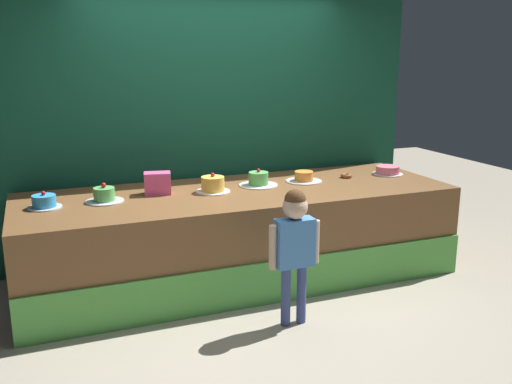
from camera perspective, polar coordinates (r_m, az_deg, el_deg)
name	(u,v)px	position (r m, az deg, el deg)	size (l,w,h in m)	color
ground_plane	(267,304)	(4.63, 1.07, -11.25)	(12.00, 12.00, 0.00)	#ADA38E
stage_platform	(240,234)	(5.02, -1.67, -4.31)	(3.76, 1.28, 0.80)	brown
curtain_backdrop	(213,110)	(5.49, -4.40, 8.24)	(4.17, 0.08, 2.86)	#144C38
child_figure	(295,238)	(4.08, 3.92, -4.71)	(0.40, 0.18, 1.03)	#3F4C8C
pink_box	(158,183)	(4.85, -9.93, 0.88)	(0.22, 0.14, 0.19)	#EE559A
donut	(346,176)	(5.49, 9.12, 1.64)	(0.11, 0.11, 0.04)	brown
cake_far_left	(44,202)	(4.65, -20.65, -0.96)	(0.26, 0.26, 0.13)	silver
cake_left	(104,196)	(4.69, -15.11, -0.36)	(0.31, 0.31, 0.16)	silver
cake_center_left	(213,185)	(4.86, -4.39, 0.72)	(0.30, 0.30, 0.17)	white
cake_center_right	(258,180)	(5.09, 0.25, 1.23)	(0.35, 0.35, 0.16)	white
cake_right	(304,177)	(5.27, 4.87, 1.48)	(0.34, 0.34, 0.10)	silver
cake_far_right	(388,170)	(5.71, 13.18, 2.13)	(0.30, 0.30, 0.08)	white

